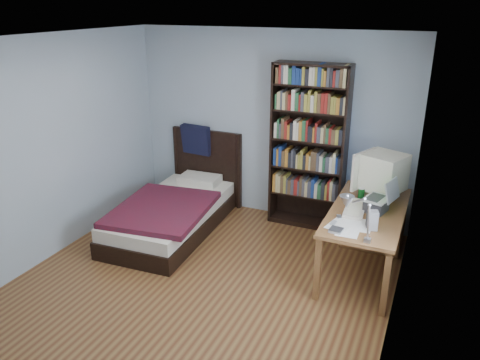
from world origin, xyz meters
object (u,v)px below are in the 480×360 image
(desk, at_px, (372,220))
(desk_lamp, at_px, (351,206))
(speaker, at_px, (373,220))
(bed, at_px, (175,210))
(keyboard, at_px, (355,209))
(soda_can, at_px, (361,194))
(bookshelf, at_px, (308,148))
(crt_monitor, at_px, (381,172))
(laptop, at_px, (378,202))

(desk, bearing_deg, desk_lamp, -90.21)
(speaker, xyz_separation_m, bed, (-2.56, 0.50, -0.57))
(desk, distance_m, desk_lamp, 1.74)
(desk_lamp, relative_size, keyboard, 1.20)
(desk_lamp, relative_size, bed, 0.29)
(soda_can, bearing_deg, bookshelf, 142.93)
(bookshelf, bearing_deg, desk, -24.27)
(crt_monitor, xyz_separation_m, laptop, (0.05, -0.42, -0.19))
(desk, distance_m, bookshelf, 1.20)
(speaker, distance_m, bookshelf, 1.68)
(bed, bearing_deg, keyboard, -3.01)
(crt_monitor, xyz_separation_m, soda_can, (-0.17, -0.16, -0.23))
(desk, height_order, desk_lamp, desk_lamp)
(keyboard, bearing_deg, crt_monitor, 66.27)
(desk_lamp, bearing_deg, bookshelf, 115.00)
(speaker, bearing_deg, bookshelf, 111.84)
(speaker, xyz_separation_m, soda_can, (-0.23, 0.70, -0.03))
(crt_monitor, bearing_deg, desk, 148.15)
(laptop, height_order, bed, bed)
(desk, distance_m, soda_can, 0.44)
(desk_lamp, height_order, speaker, desk_lamp)
(crt_monitor, height_order, speaker, crt_monitor)
(crt_monitor, distance_m, keyboard, 0.58)
(crt_monitor, height_order, desk_lamp, desk_lamp)
(crt_monitor, height_order, bed, crt_monitor)
(crt_monitor, distance_m, speaker, 0.88)
(speaker, relative_size, soda_can, 1.49)
(bookshelf, distance_m, bed, 1.91)
(laptop, relative_size, soda_can, 2.87)
(desk_lamp, bearing_deg, keyboard, 96.70)
(laptop, bearing_deg, soda_can, 130.12)
(crt_monitor, relative_size, desk_lamp, 0.96)
(crt_monitor, xyz_separation_m, bookshelf, (-0.97, 0.44, 0.04))
(speaker, height_order, bed, bed)
(desk, distance_m, bed, 2.48)
(laptop, xyz_separation_m, speaker, (0.01, -0.44, -0.01))
(crt_monitor, distance_m, bed, 2.63)
(crt_monitor, bearing_deg, bed, -171.76)
(keyboard, bearing_deg, speaker, -61.82)
(speaker, height_order, bookshelf, bookshelf)
(bookshelf, bearing_deg, keyboard, -49.47)
(desk_lamp, bearing_deg, desk, 89.79)
(bookshelf, xyz_separation_m, bed, (-1.53, -0.81, -0.81))
(desk, xyz_separation_m, desk_lamp, (-0.01, -1.54, 0.81))
(desk_lamp, distance_m, bed, 2.87)
(laptop, height_order, desk_lamp, desk_lamp)
(laptop, distance_m, bed, 2.61)
(desk_lamp, xyz_separation_m, keyboard, (-0.12, 1.03, -0.48))
(desk, bearing_deg, laptop, -77.75)
(bookshelf, bearing_deg, soda_can, -37.07)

